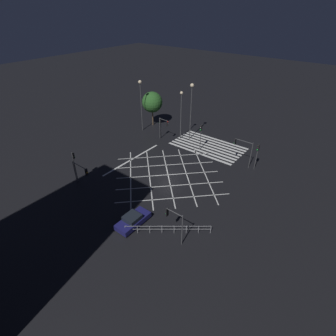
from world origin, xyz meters
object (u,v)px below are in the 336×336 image
at_px(street_lamp_far, 191,98).
at_px(traffic_light_ne_main, 82,171).
at_px(traffic_light_ne_cross, 74,161).
at_px(street_tree_near, 152,102).
at_px(street_lamp_west, 141,93).
at_px(traffic_light_median_south, 201,132).
at_px(traffic_light_se_main, 164,125).
at_px(street_lamp_east, 181,106).
at_px(traffic_light_sw_main, 242,147).
at_px(waiting_car, 133,220).
at_px(traffic_light_nw_main, 173,219).
at_px(traffic_light_se_cross, 160,124).
at_px(traffic_light_sw_cross, 257,152).

bearing_deg(street_lamp_far, traffic_light_ne_main, 81.59).
distance_m(traffic_light_ne_cross, street_tree_near, 21.78).
xyz_separation_m(traffic_light_ne_main, street_lamp_west, (6.25, -18.37, 4.72)).
bearing_deg(traffic_light_median_south, street_lamp_west, -89.92).
height_order(traffic_light_se_main, street_lamp_east, street_lamp_east).
distance_m(traffic_light_sw_main, waiting_car, 19.73).
distance_m(traffic_light_nw_main, street_lamp_east, 24.29).
distance_m(traffic_light_se_cross, waiting_car, 22.24).
relative_size(traffic_light_sw_cross, traffic_light_median_south, 0.93).
height_order(traffic_light_sw_cross, street_tree_near, street_tree_near).
distance_m(traffic_light_ne_main, street_tree_near, 22.58).
bearing_deg(traffic_light_ne_cross, traffic_light_se_main, -5.18).
height_order(traffic_light_nw_main, traffic_light_median_south, traffic_light_median_south).
distance_m(street_lamp_east, waiting_car, 23.34).
xyz_separation_m(traffic_light_se_main, street_lamp_east, (-1.91, -2.35, 3.16)).
xyz_separation_m(traffic_light_sw_main, street_lamp_west, (20.35, -0.29, 4.10)).
bearing_deg(street_lamp_west, street_lamp_east, -168.86).
bearing_deg(traffic_light_sw_main, street_lamp_west, -0.80).
height_order(traffic_light_se_cross, traffic_light_se_main, traffic_light_se_main).
height_order(traffic_light_nw_main, street_lamp_east, street_lamp_east).
relative_size(street_tree_near, waiting_car, 1.61).
height_order(traffic_light_ne_main, street_lamp_far, street_lamp_far).
height_order(traffic_light_se_main, traffic_light_ne_cross, traffic_light_ne_cross).
height_order(traffic_light_sw_main, traffic_light_nw_main, traffic_light_sw_main).
distance_m(traffic_light_se_cross, traffic_light_sw_main, 15.40).
relative_size(traffic_light_se_cross, traffic_light_ne_cross, 0.85).
bearing_deg(traffic_light_se_cross, traffic_light_ne_cross, -1.73).
height_order(traffic_light_se_main, traffic_light_median_south, traffic_light_median_south).
bearing_deg(street_tree_near, waiting_car, 126.15).
bearing_deg(traffic_light_nw_main, traffic_light_sw_cross, -94.17).
bearing_deg(traffic_light_sw_main, traffic_light_se_main, 2.03).
bearing_deg(waiting_car, traffic_light_nw_main, -78.20).
height_order(traffic_light_se_cross, traffic_light_median_south, traffic_light_median_south).
distance_m(traffic_light_sw_main, traffic_light_nw_main, 18.19).
bearing_deg(street_lamp_east, traffic_light_nw_main, 123.81).
distance_m(traffic_light_ne_cross, traffic_light_median_south, 20.00).
bearing_deg(traffic_light_ne_main, street_lamp_west, 108.78).
height_order(traffic_light_ne_main, street_tree_near, street_tree_near).
xyz_separation_m(traffic_light_se_cross, street_tree_near, (5.05, -3.74, 1.94)).
distance_m(traffic_light_se_cross, street_lamp_west, 6.69).
height_order(street_lamp_east, street_lamp_west, street_lamp_west).
height_order(traffic_light_ne_cross, street_lamp_west, street_lamp_west).
xyz_separation_m(traffic_light_ne_main, street_tree_near, (6.34, -21.56, 2.20)).
relative_size(traffic_light_median_south, waiting_car, 1.08).
relative_size(traffic_light_ne_cross, waiting_car, 1.09).
xyz_separation_m(traffic_light_median_south, street_lamp_far, (3.67, -2.43, 4.36)).
xyz_separation_m(traffic_light_nw_main, traffic_light_ne_cross, (16.87, -0.39, 0.32)).
distance_m(traffic_light_se_cross, traffic_light_ne_cross, 17.53).
xyz_separation_m(traffic_light_nw_main, street_lamp_west, (21.30, -18.45, 4.31)).
bearing_deg(street_tree_near, street_lamp_far, 175.50).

